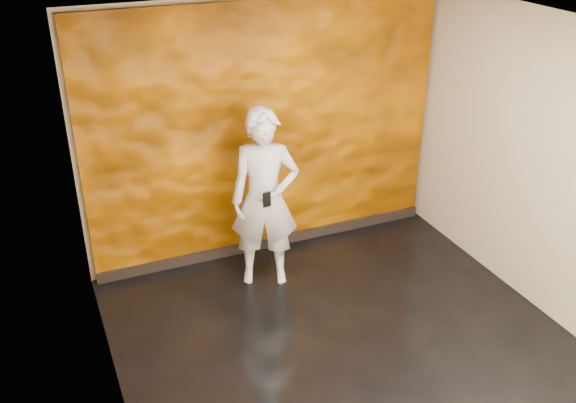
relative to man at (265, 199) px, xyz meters
The scene contains 5 objects.
room 1.44m from the man, 78.09° to the right, with size 4.02×4.02×2.81m.
feature_wall 0.82m from the man, 65.81° to the left, with size 3.90×0.06×2.75m, color #C86A00.
baseboard 1.09m from the man, 64.37° to the left, with size 3.90×0.04×0.12m, color black.
man is the anchor object (origin of this frame).
phone 0.29m from the man, 106.48° to the right, with size 0.08×0.02×0.15m, color black.
Camera 1 is at (-2.30, -4.01, 3.79)m, focal length 40.00 mm.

